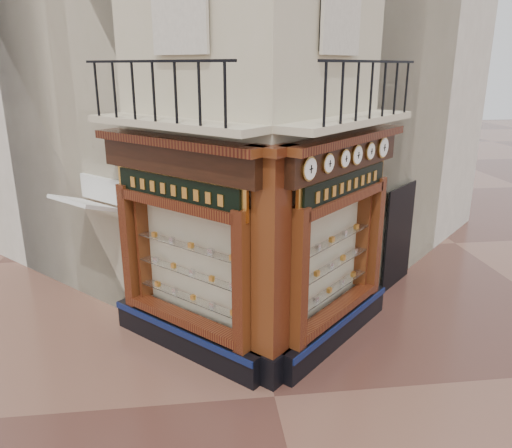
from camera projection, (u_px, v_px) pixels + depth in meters
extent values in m
plane|color=#4B2B23|center=(274.00, 396.00, 8.03)|extent=(80.00, 80.00, 0.00)
cube|color=beige|center=(237.00, 26.00, 12.03)|extent=(11.31, 11.31, 12.00)
cube|color=beige|center=(144.00, 50.00, 14.24)|extent=(11.31, 11.31, 11.00)
cube|color=beige|center=(313.00, 51.00, 14.81)|extent=(11.31, 11.31, 11.00)
cube|color=black|center=(185.00, 338.00, 9.24)|extent=(2.72, 2.72, 0.55)
cube|color=#0D1741|center=(177.00, 332.00, 9.03)|extent=(2.50, 2.50, 0.12)
cube|color=#340D09|center=(243.00, 283.00, 7.96)|extent=(0.37, 0.37, 2.45)
cube|color=#340D09|center=(131.00, 246.00, 9.60)|extent=(0.37, 0.37, 2.45)
cube|color=#FFF6C1|center=(195.00, 258.00, 9.04)|extent=(1.80, 1.80, 2.10)
cube|color=black|center=(177.00, 160.00, 8.24)|extent=(2.69, 2.69, 0.50)
cube|color=#340D09|center=(173.00, 142.00, 8.10)|extent=(2.86, 2.86, 0.14)
cube|color=black|center=(336.00, 328.00, 9.57)|extent=(2.72, 2.72, 0.55)
cube|color=#0D1741|center=(345.00, 321.00, 9.39)|extent=(2.50, 2.50, 0.12)
cube|color=#340D09|center=(298.00, 280.00, 8.06)|extent=(0.37, 0.37, 2.45)
cube|color=#340D09|center=(373.00, 236.00, 10.17)|extent=(0.37, 0.37, 2.45)
cube|color=#FFF6C1|center=(324.00, 253.00, 9.32)|extent=(1.80, 1.80, 2.10)
cube|color=black|center=(344.00, 156.00, 8.57)|extent=(2.69, 2.69, 0.50)
cube|color=#340D09|center=(349.00, 138.00, 8.44)|extent=(2.86, 2.86, 0.14)
cube|color=black|center=(270.00, 364.00, 8.42)|extent=(0.78, 0.78, 0.55)
cube|color=#340D09|center=(271.00, 258.00, 7.84)|extent=(0.64, 0.64, 3.50)
cube|color=#340D09|center=(272.00, 150.00, 7.32)|extent=(0.85, 0.85, 0.14)
cube|color=beige|center=(171.00, 124.00, 7.99)|extent=(2.97, 2.97, 0.12)
cube|color=black|center=(152.00, 61.00, 7.46)|extent=(2.36, 2.36, 0.04)
cube|color=beige|center=(351.00, 121.00, 8.34)|extent=(2.97, 2.97, 0.12)
cube|color=black|center=(373.00, 61.00, 7.86)|extent=(2.36, 2.36, 0.04)
cylinder|color=#AB8539|center=(309.00, 169.00, 7.43)|extent=(0.30, 0.30, 0.38)
cylinder|color=white|center=(311.00, 169.00, 7.41)|extent=(0.24, 0.24, 0.32)
cube|color=black|center=(311.00, 169.00, 7.40)|extent=(0.02, 0.02, 0.13)
cube|color=black|center=(311.00, 169.00, 7.40)|extent=(0.07, 0.07, 0.01)
cylinder|color=#AB8539|center=(328.00, 163.00, 7.85)|extent=(0.26, 0.26, 0.32)
cylinder|color=white|center=(329.00, 163.00, 7.83)|extent=(0.21, 0.21, 0.28)
cube|color=black|center=(330.00, 164.00, 7.82)|extent=(0.02, 0.02, 0.11)
cube|color=black|center=(330.00, 164.00, 7.82)|extent=(0.07, 0.07, 0.01)
cylinder|color=#AB8539|center=(344.00, 158.00, 8.25)|extent=(0.26, 0.26, 0.32)
cylinder|color=white|center=(346.00, 159.00, 8.23)|extent=(0.21, 0.21, 0.27)
cube|color=black|center=(347.00, 159.00, 8.22)|extent=(0.02, 0.02, 0.11)
cube|color=black|center=(347.00, 159.00, 8.22)|extent=(0.06, 0.06, 0.01)
cylinder|color=#AB8539|center=(356.00, 155.00, 8.58)|extent=(0.28, 0.28, 0.35)
cylinder|color=white|center=(358.00, 155.00, 8.56)|extent=(0.23, 0.23, 0.30)
cube|color=black|center=(359.00, 155.00, 8.55)|extent=(0.02, 0.02, 0.12)
cube|color=black|center=(359.00, 155.00, 8.55)|extent=(0.07, 0.07, 0.01)
cylinder|color=#AB8539|center=(370.00, 151.00, 8.96)|extent=(0.26, 0.26, 0.32)
cylinder|color=white|center=(371.00, 151.00, 8.94)|extent=(0.21, 0.21, 0.28)
cube|color=black|center=(372.00, 151.00, 8.93)|extent=(0.02, 0.02, 0.11)
cube|color=black|center=(372.00, 151.00, 8.93)|extent=(0.07, 0.07, 0.01)
cylinder|color=#AB8539|center=(383.00, 147.00, 9.37)|extent=(0.32, 0.32, 0.41)
cylinder|color=white|center=(384.00, 147.00, 9.35)|extent=(0.26, 0.26, 0.35)
cube|color=black|center=(385.00, 148.00, 9.35)|extent=(0.02, 0.02, 0.14)
cube|color=black|center=(385.00, 148.00, 9.35)|extent=(0.08, 0.08, 0.01)
cube|color=gold|center=(177.00, 190.00, 8.37)|extent=(2.20, 2.20, 0.59)
cube|color=black|center=(175.00, 190.00, 8.34)|extent=(2.05, 2.05, 0.44)
cube|color=gold|center=(345.00, 185.00, 8.70)|extent=(2.17, 2.17, 0.58)
cube|color=black|center=(347.00, 185.00, 8.68)|extent=(2.02, 2.02, 0.44)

